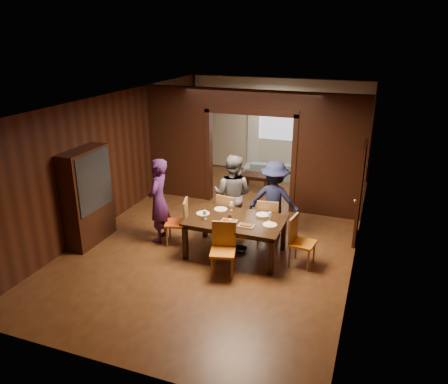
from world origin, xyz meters
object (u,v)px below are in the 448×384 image
at_px(person_purple, 159,200).
at_px(coffee_table, 256,181).
at_px(person_grey, 232,195).
at_px(hutch, 88,197).
at_px(chair_right, 303,242).
at_px(person_navy, 274,200).
at_px(chair_near, 223,251).
at_px(chair_left, 176,222).
at_px(dining_table, 235,237).
at_px(sofa, 275,170).
at_px(chair_far_l, 230,214).
at_px(chair_far_r, 268,220).

relative_size(person_purple, coffee_table, 2.23).
bearing_deg(person_grey, hutch, 28.33).
distance_m(coffee_table, chair_right, 4.34).
relative_size(person_navy, chair_near, 1.74).
relative_size(person_purple, chair_left, 1.84).
bearing_deg(chair_right, dining_table, 99.34).
bearing_deg(sofa, chair_near, 86.68).
bearing_deg(sofa, person_navy, 95.72).
relative_size(person_navy, chair_far_l, 1.74).
relative_size(chair_right, chair_near, 1.00).
distance_m(sofa, chair_far_l, 4.08).
distance_m(sofa, dining_table, 4.88).
relative_size(person_grey, coffee_table, 2.23).
relative_size(coffee_table, chair_left, 0.82).
bearing_deg(chair_left, chair_near, 41.32).
relative_size(chair_right, hutch, 0.48).
distance_m(person_grey, chair_far_r, 0.93).
bearing_deg(chair_far_l, person_grey, -90.68).
xyz_separation_m(chair_right, hutch, (-4.36, -0.53, 0.52)).
xyz_separation_m(person_purple, person_grey, (1.33, 0.84, -0.00)).
distance_m(coffee_table, chair_far_r, 3.29).
xyz_separation_m(person_purple, chair_right, (3.03, -0.03, -0.41)).
xyz_separation_m(chair_right, chair_far_r, (-0.87, 0.76, 0.00)).
relative_size(person_grey, chair_far_l, 1.84).
bearing_deg(person_navy, coffee_table, -68.77).
height_order(person_grey, person_navy, person_grey).
xyz_separation_m(sofa, coffee_table, (-0.28, -0.99, -0.06)).
xyz_separation_m(chair_far_l, hutch, (-2.64, -1.28, 0.52)).
relative_size(person_purple, dining_table, 0.95).
bearing_deg(person_navy, chair_right, 127.23).
relative_size(person_purple, hutch, 0.89).
bearing_deg(hutch, sofa, 63.85).
relative_size(dining_table, hutch, 0.94).
relative_size(coffee_table, chair_near, 0.82).
xyz_separation_m(person_grey, coffee_table, (-0.31, 2.96, -0.69)).
bearing_deg(sofa, person_purple, 67.05).
relative_size(chair_left, chair_near, 1.00).
distance_m(person_navy, chair_right, 1.34).
relative_size(person_purple, chair_far_l, 1.84).
bearing_deg(coffee_table, dining_table, -79.85).
distance_m(person_navy, chair_left, 2.10).
height_order(sofa, coffee_table, sofa).
distance_m(chair_far_l, hutch, 2.98).
relative_size(person_grey, chair_right, 1.84).
height_order(chair_left, chair_far_r, same).
distance_m(chair_far_l, chair_near, 1.65).
relative_size(person_navy, coffee_table, 2.11).
bearing_deg(person_grey, person_navy, -170.50).
bearing_deg(chair_far_r, hutch, 12.50).
relative_size(person_navy, sofa, 0.94).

